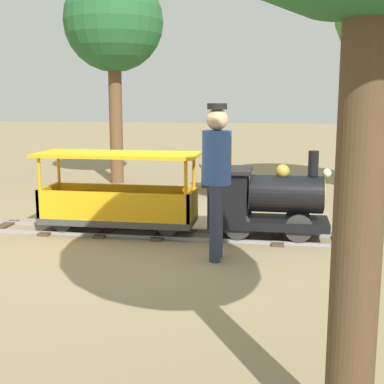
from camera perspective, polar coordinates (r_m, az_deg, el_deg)
ground_plane at (r=6.61m, az=-3.49°, el=-4.59°), size 60.00×60.00×0.00m
track at (r=6.54m, az=-0.22°, el=-4.60°), size 0.67×5.70×0.04m
locomotive at (r=6.35m, az=7.56°, el=-0.79°), size 0.63×1.45×1.03m
passenger_car at (r=6.65m, az=-7.88°, el=-0.83°), size 0.73×2.00×0.97m
conductor_person at (r=5.42m, az=2.66°, el=2.47°), size 0.30×0.30×1.62m
park_bench at (r=9.48m, az=2.80°, el=2.44°), size 1.36×0.76×0.82m
oak_tree_distant at (r=10.70m, az=-8.43°, el=17.47°), size 1.90×1.90×4.06m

